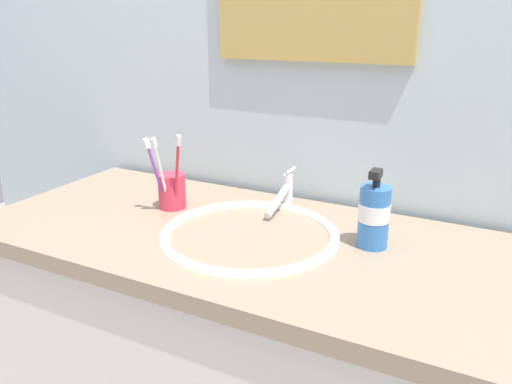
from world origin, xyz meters
The scene contains 8 objects.
tiled_wall_back centered at (0.00, 0.31, 1.20)m, with size 2.50×0.04×2.40m, color silver.
sink_basin centered at (-0.02, 0.00, 0.87)m, with size 0.39×0.39×0.12m.
faucet centered at (-0.02, 0.18, 0.95)m, with size 0.02×0.16×0.09m.
toothbrush_cup centered at (-0.27, 0.06, 0.96)m, with size 0.07×0.07×0.09m, color #D8334C.
toothbrush_red centered at (-0.23, 0.04, 1.03)m, with size 0.05×0.04×0.19m.
toothbrush_purple centered at (-0.28, 0.02, 1.02)m, with size 0.03×0.05×0.18m.
toothbrush_white centered at (-0.26, 0.02, 1.03)m, with size 0.01×0.06×0.19m.
soap_dispenser centered at (0.24, 0.07, 0.98)m, with size 0.06×0.06×0.17m.
Camera 1 is at (0.46, -0.90, 1.36)m, focal length 35.63 mm.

